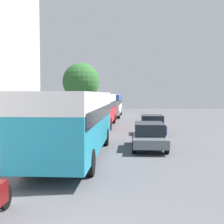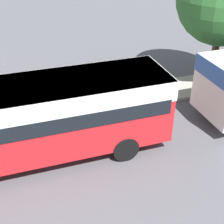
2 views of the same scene
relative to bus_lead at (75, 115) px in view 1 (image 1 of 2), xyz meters
name	(u,v)px [view 1 (image 1 of 2)]	position (x,y,z in m)	size (l,w,h in m)	color
bus_lead	(75,115)	(0.00, 0.00, 0.00)	(2.67, 11.04, 3.10)	teal
bus_following	(100,105)	(-0.29, 14.25, -0.06)	(2.57, 9.71, 3.01)	red
bus_third_in_line	(111,102)	(-0.08, 26.81, -0.10)	(2.62, 11.24, 2.93)	silver
car_crossing	(149,135)	(3.66, 2.47, -1.26)	(1.85, 4.47, 1.43)	slate
car_far_curb	(152,124)	(4.22, 8.89, -1.26)	(1.88, 4.07, 1.43)	navy
pedestrian_near_curb	(95,107)	(-3.23, 34.46, -1.04)	(0.39, 0.39, 1.63)	#232838
street_tree	(81,82)	(-3.61, 23.82, 2.54)	(4.60, 4.60, 6.72)	brown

